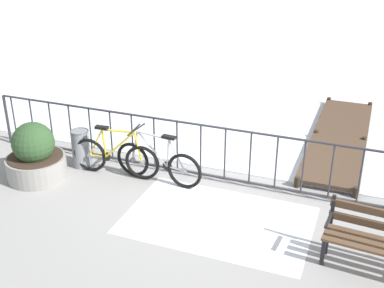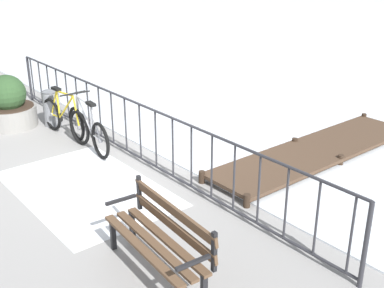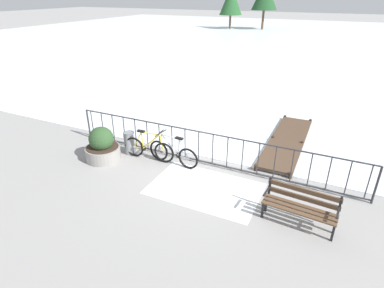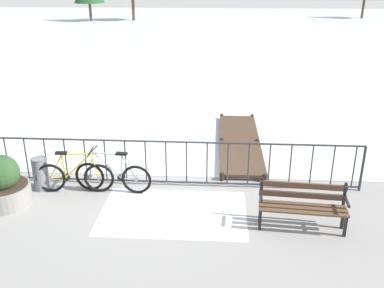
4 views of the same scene
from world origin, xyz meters
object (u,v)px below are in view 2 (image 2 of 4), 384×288
object	(u,v)px
bicycle_near_railing	(65,119)
bicycle_second	(88,130)
planter_with_shrub	(9,106)
park_bench	(161,235)
trash_bin	(52,108)

from	to	relation	value
bicycle_near_railing	bicycle_second	bearing A→B (deg)	3.47
bicycle_near_railing	planter_with_shrub	world-z (taller)	planter_with_shrub
bicycle_near_railing	park_bench	world-z (taller)	bicycle_near_railing
park_bench	trash_bin	xyz separation A→B (m)	(-5.46, 1.17, -0.14)
bicycle_near_railing	park_bench	xyz separation A→B (m)	(4.67, -1.08, 0.14)
park_bench	planter_with_shrub	world-z (taller)	planter_with_shrub
bicycle_second	park_bench	world-z (taller)	bicycle_second
trash_bin	planter_with_shrub	bearing A→B (deg)	-126.57
bicycle_second	park_bench	bearing A→B (deg)	-16.47
planter_with_shrub	bicycle_near_railing	bearing A→B (deg)	24.98
trash_bin	bicycle_second	bearing A→B (deg)	-1.29
bicycle_near_railing	planter_with_shrub	xyz separation A→B (m)	(-1.30, -0.60, 0.07)
bicycle_second	park_bench	distance (m)	4.01
park_bench	trash_bin	distance (m)	5.58
trash_bin	park_bench	bearing A→B (deg)	-12.12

